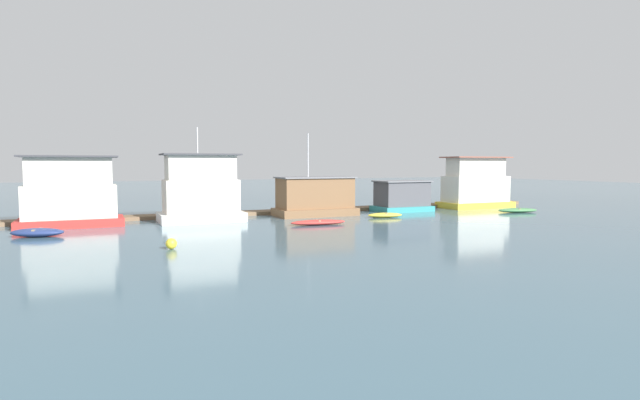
% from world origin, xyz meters
% --- Properties ---
extents(ground_plane, '(200.00, 200.00, 0.00)m').
position_xyz_m(ground_plane, '(0.00, 0.00, 0.00)').
color(ground_plane, '#426070').
extents(dock_walkway, '(51.00, 2.10, 0.30)m').
position_xyz_m(dock_walkway, '(0.00, 3.02, 0.15)').
color(dock_walkway, brown).
rests_on(dock_walkway, ground_plane).
extents(houseboat_red, '(6.91, 3.43, 5.02)m').
position_xyz_m(houseboat_red, '(-18.84, 0.25, 2.22)').
color(houseboat_red, red).
rests_on(houseboat_red, ground_plane).
extents(houseboat_white, '(6.34, 3.79, 7.23)m').
position_xyz_m(houseboat_white, '(-9.79, -0.32, 2.35)').
color(houseboat_white, white).
rests_on(houseboat_white, ground_plane).
extents(houseboat_brown, '(6.89, 3.46, 7.01)m').
position_xyz_m(houseboat_brown, '(-0.05, -0.09, 1.60)').
color(houseboat_brown, brown).
rests_on(houseboat_brown, ground_plane).
extents(houseboat_teal, '(5.21, 3.24, 2.88)m').
position_xyz_m(houseboat_teal, '(9.01, 0.24, 1.38)').
color(houseboat_teal, teal).
rests_on(houseboat_teal, ground_plane).
extents(houseboat_yellow, '(7.39, 3.60, 5.16)m').
position_xyz_m(houseboat_yellow, '(18.11, 0.59, 2.28)').
color(houseboat_yellow, gold).
rests_on(houseboat_yellow, ground_plane).
extents(dinghy_navy, '(3.38, 2.32, 0.52)m').
position_xyz_m(dinghy_navy, '(-20.53, -4.58, 0.26)').
color(dinghy_navy, navy).
rests_on(dinghy_navy, ground_plane).
extents(dinghy_red, '(4.24, 1.64, 0.38)m').
position_xyz_m(dinghy_red, '(-2.51, -6.24, 0.19)').
color(dinghy_red, red).
rests_on(dinghy_red, ground_plane).
extents(dinghy_yellow, '(3.09, 1.71, 0.40)m').
position_xyz_m(dinghy_yellow, '(4.57, -3.93, 0.20)').
color(dinghy_yellow, yellow).
rests_on(dinghy_yellow, ground_plane).
extents(dinghy_green, '(3.85, 2.13, 0.42)m').
position_xyz_m(dinghy_green, '(17.88, -5.27, 0.21)').
color(dinghy_green, '#47844C').
rests_on(dinghy_green, ground_plane).
extents(mooring_post_near_right, '(0.27, 0.27, 1.41)m').
position_xyz_m(mooring_post_near_right, '(10.63, 1.72, 0.71)').
color(mooring_post_near_right, brown).
rests_on(mooring_post_near_right, ground_plane).
extents(mooring_post_far_right, '(0.31, 0.31, 1.24)m').
position_xyz_m(mooring_post_far_right, '(-0.21, 1.72, 0.62)').
color(mooring_post_far_right, '#846B4C').
rests_on(mooring_post_far_right, ground_plane).
extents(mooring_post_centre, '(0.31, 0.31, 1.22)m').
position_xyz_m(mooring_post_centre, '(-9.85, 1.72, 0.61)').
color(mooring_post_centre, '#846B4C').
rests_on(mooring_post_centre, ground_plane).
extents(buoy_yellow, '(0.58, 0.58, 0.58)m').
position_xyz_m(buoy_yellow, '(-13.70, -12.57, 0.29)').
color(buoy_yellow, yellow).
rests_on(buoy_yellow, ground_plane).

